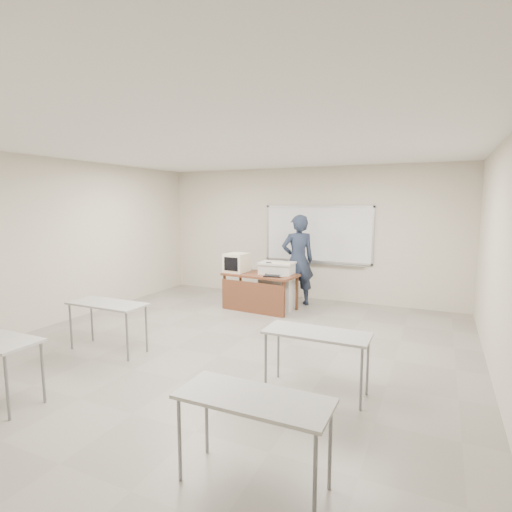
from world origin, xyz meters
The scene contains 10 objects.
floor centered at (0.00, 0.00, -0.01)m, with size 7.00×8.00×0.01m, color gray.
whiteboard centered at (0.30, 3.97, 1.48)m, with size 2.48×0.10×1.31m.
student_desks centered at (0.00, -1.35, 0.67)m, with size 4.40×2.20×0.73m.
instructor_desk centered at (-0.50, 2.49, 0.55)m, with size 1.49×0.75×0.75m.
podium centered at (-0.20, 2.75, 0.50)m, with size 0.70×0.51×0.99m.
crt_monitor centered at (-1.05, 2.61, 0.95)m, with size 0.43×0.48×0.41m.
laptop centered at (-0.15, 2.48, 0.81)m, with size 0.35×0.32×0.26m.
mouse centered at (0.05, 2.40, 0.77)m, with size 0.10×0.07×0.04m, color #A5A7AD.
keyboard centered at (-0.05, 2.63, 1.00)m, with size 0.45×0.15×0.02m, color beige.
presenter centered at (0.08, 3.26, 0.98)m, with size 0.71×0.47×1.95m, color black.
Camera 1 is at (2.82, -4.79, 2.19)m, focal length 28.00 mm.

